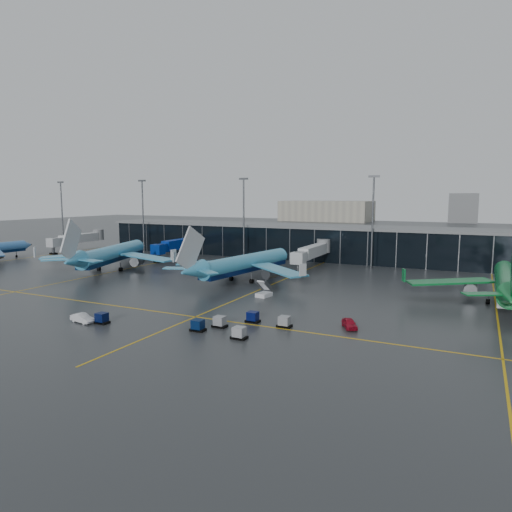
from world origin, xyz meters
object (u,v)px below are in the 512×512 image
at_px(baggage_carts, 215,323).
at_px(service_van_red, 350,323).
at_px(airliner_klm_near, 246,253).
at_px(service_van_white, 82,318).
at_px(airliner_arkefly, 112,244).
at_px(airliner_aer_lingus, 507,269).
at_px(mobile_airstair, 264,293).

xyz_separation_m(baggage_carts, service_van_red, (18.27, 8.96, -0.03)).
xyz_separation_m(airliner_klm_near, baggage_carts, (13.83, -36.97, -5.83)).
bearing_deg(baggage_carts, service_van_white, -162.06).
height_order(airliner_arkefly, service_van_red, airliner_arkefly).
bearing_deg(service_van_white, airliner_aer_lingus, -46.51).
height_order(airliner_aer_lingus, service_van_red, airliner_aer_lingus).
relative_size(airliner_klm_near, baggage_carts, 1.49).
relative_size(airliner_aer_lingus, service_van_red, 9.74).
bearing_deg(airliner_aer_lingus, service_van_white, -143.13).
height_order(airliner_aer_lingus, baggage_carts, airliner_aer_lingus).
bearing_deg(airliner_klm_near, airliner_arkefly, -169.81).
bearing_deg(baggage_carts, service_van_red, 26.12).
distance_m(airliner_klm_near, baggage_carts, 39.90).
bearing_deg(airliner_arkefly, mobile_airstair, -31.59).
bearing_deg(airliner_aer_lingus, mobile_airstair, -160.33).
xyz_separation_m(mobile_airstair, service_van_white, (-17.89, -29.62, -0.05)).
relative_size(airliner_aer_lingus, mobile_airstair, 12.14).
xyz_separation_m(airliner_arkefly, airliner_aer_lingus, (94.00, 2.30, -0.54)).
xyz_separation_m(airliner_klm_near, service_van_white, (-6.72, -43.62, -5.87)).
height_order(airliner_klm_near, airliner_aer_lingus, airliner_klm_near).
bearing_deg(airliner_arkefly, airliner_klm_near, -15.63).
xyz_separation_m(airliner_klm_near, airliner_aer_lingus, (54.05, 0.65, -0.16)).
bearing_deg(airliner_klm_near, mobile_airstair, -43.60).
relative_size(service_van_red, service_van_white, 0.99).
relative_size(airliner_arkefly, service_van_white, 10.42).
distance_m(airliner_arkefly, service_van_red, 76.97).
relative_size(airliner_klm_near, airliner_aer_lingus, 1.02).
relative_size(mobile_airstair, service_van_red, 0.80).
distance_m(baggage_carts, service_van_white, 21.60).
bearing_deg(airliner_aer_lingus, baggage_carts, -136.12).
distance_m(airliner_arkefly, airliner_klm_near, 39.98).
height_order(airliner_arkefly, service_van_white, airliner_arkefly).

